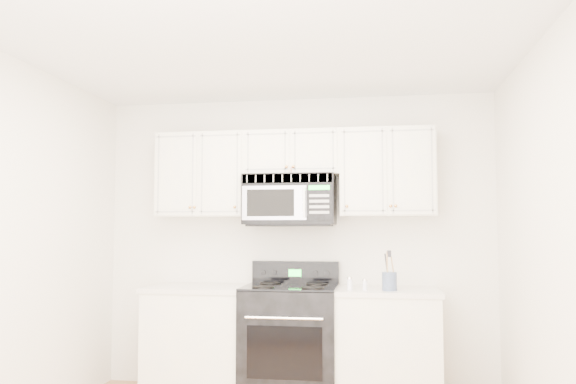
# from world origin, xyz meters

# --- Properties ---
(room) EXTENTS (3.51, 3.51, 2.61)m
(room) POSITION_xyz_m (0.00, 0.00, 1.30)
(room) COLOR #A47748
(room) RESTS_ON ground
(base_cabinet_left) EXTENTS (0.86, 0.65, 0.92)m
(base_cabinet_left) POSITION_xyz_m (-0.80, 1.44, 0.43)
(base_cabinet_left) COLOR #F0EAC9
(base_cabinet_left) RESTS_ON ground
(base_cabinet_right) EXTENTS (0.86, 0.65, 0.92)m
(base_cabinet_right) POSITION_xyz_m (0.80, 1.44, 0.43)
(base_cabinet_right) COLOR #F0EAC9
(base_cabinet_right) RESTS_ON ground
(range) EXTENTS (0.78, 0.71, 1.12)m
(range) POSITION_xyz_m (0.00, 1.42, 0.48)
(range) COLOR black
(range) RESTS_ON ground
(upper_cabinets) EXTENTS (2.44, 0.37, 0.75)m
(upper_cabinets) POSITION_xyz_m (0.00, 1.58, 1.93)
(upper_cabinets) COLOR #F0EAC9
(upper_cabinets) RESTS_ON ground
(microwave) EXTENTS (0.79, 0.44, 0.43)m
(microwave) POSITION_xyz_m (-0.02, 1.55, 1.67)
(microwave) COLOR black
(microwave) RESTS_ON ground
(utensil_crock) EXTENTS (0.12, 0.12, 0.31)m
(utensil_crock) POSITION_xyz_m (0.82, 1.29, 1.00)
(utensil_crock) COLOR #495A86
(utensil_crock) RESTS_ON base_cabinet_right
(shaker_salt) EXTENTS (0.04, 0.04, 0.10)m
(shaker_salt) POSITION_xyz_m (0.51, 1.28, 0.97)
(shaker_salt) COLOR silver
(shaker_salt) RESTS_ON base_cabinet_right
(shaker_pepper) EXTENTS (0.04, 0.04, 0.09)m
(shaker_pepper) POSITION_xyz_m (0.63, 1.27, 0.97)
(shaker_pepper) COLOR silver
(shaker_pepper) RESTS_ON base_cabinet_right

